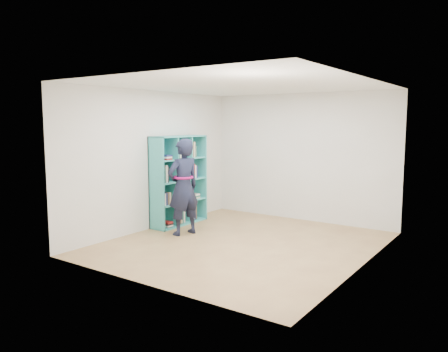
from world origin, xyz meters
The scene contains 9 objects.
floor centered at (0.00, 0.00, 0.00)m, with size 4.50×4.50×0.00m, color olive.
ceiling centered at (0.00, 0.00, 2.60)m, with size 4.50×4.50×0.00m, color white.
wall_left centered at (-2.00, 0.00, 1.30)m, with size 0.02×4.50×2.60m, color silver.
wall_right centered at (2.00, 0.00, 1.30)m, with size 0.02×4.50×2.60m, color silver.
wall_back centered at (0.00, 2.25, 1.30)m, with size 4.00×0.02×2.60m, color silver.
wall_front centered at (0.00, -2.25, 1.30)m, with size 4.00×0.02×2.60m, color silver.
bookshelf centered at (-1.83, 0.50, 0.85)m, with size 0.38×1.32×1.75m.
person centered at (-1.20, -0.08, 0.87)m, with size 0.57×0.72×1.73m.
smartphone centered at (-1.30, 0.04, 0.98)m, with size 0.02×0.10×0.14m.
Camera 1 is at (3.80, -5.99, 2.01)m, focal length 35.00 mm.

